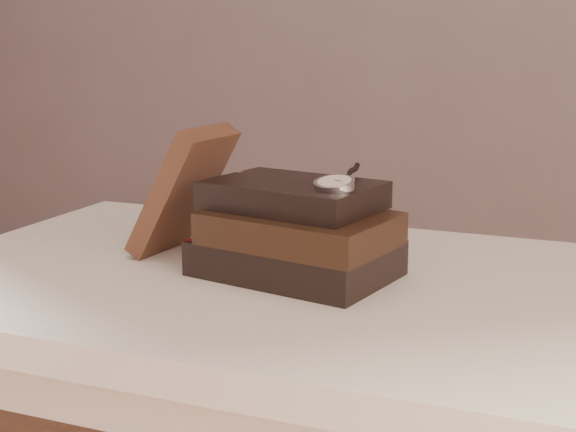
% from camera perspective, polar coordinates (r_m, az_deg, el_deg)
% --- Properties ---
extents(table, '(1.00, 0.60, 0.75)m').
position_cam_1_polar(table, '(1.05, 1.01, -9.05)').
color(table, white).
rests_on(table, ground).
extents(book_stack, '(0.26, 0.21, 0.12)m').
position_cam_1_polar(book_stack, '(1.00, 0.59, -1.19)').
color(book_stack, black).
rests_on(book_stack, table).
extents(journal, '(0.13, 0.13, 0.18)m').
position_cam_1_polar(journal, '(1.10, -7.39, 1.78)').
color(journal, '#3A1F16').
rests_on(journal, table).
extents(pocket_watch, '(0.06, 0.15, 0.02)m').
position_cam_1_polar(pocket_watch, '(0.95, 3.39, 2.35)').
color(pocket_watch, silver).
rests_on(pocket_watch, book_stack).
extents(eyeglasses, '(0.12, 0.13, 0.05)m').
position_cam_1_polar(eyeglasses, '(1.11, -0.84, 0.80)').
color(eyeglasses, silver).
rests_on(eyeglasses, book_stack).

